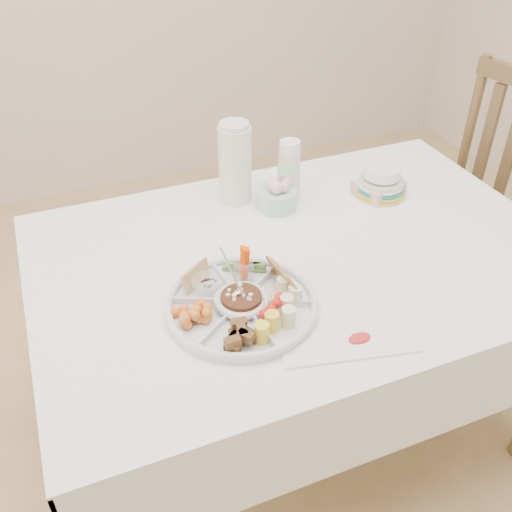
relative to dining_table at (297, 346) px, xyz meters
name	(u,v)px	position (x,y,z in m)	size (l,w,h in m)	color
floor	(292,419)	(0.00, 0.00, -0.38)	(4.00, 4.00, 0.00)	tan
dining_table	(297,346)	(0.00, 0.00, 0.00)	(1.52, 1.02, 0.76)	white
chair	(465,221)	(0.80, 0.21, 0.16)	(0.46, 0.46, 1.09)	brown
party_tray	(241,302)	(-0.25, -0.16, 0.40)	(0.38, 0.38, 0.04)	white
bean_dip	(241,300)	(-0.25, -0.16, 0.41)	(0.10, 0.10, 0.04)	#4B2411
tortillas	(286,280)	(-0.12, -0.15, 0.42)	(0.10, 0.10, 0.06)	#C1893D
carrot_cucumber	(244,258)	(-0.20, -0.04, 0.44)	(0.10, 0.10, 0.10)	#F83E00
pita_raisins	(199,279)	(-0.33, -0.06, 0.42)	(0.11, 0.11, 0.06)	tan
cherries	(193,315)	(-0.38, -0.18, 0.42)	(0.12, 0.12, 0.05)	orange
granola_chunks	(238,335)	(-0.30, -0.28, 0.42)	(0.10, 0.10, 0.04)	#432F1C
banana_tomato	(287,310)	(-0.17, -0.27, 0.44)	(0.11, 0.11, 0.09)	#DFC878
cup_stack	(289,170)	(0.09, 0.30, 0.48)	(0.07, 0.07, 0.20)	beige
thermos	(235,162)	(-0.07, 0.35, 0.51)	(0.10, 0.10, 0.27)	silver
flower_bowl	(277,194)	(0.03, 0.25, 0.43)	(0.13, 0.13, 0.10)	#99DFB6
napkin_stack	(378,188)	(0.38, 0.20, 0.40)	(0.14, 0.12, 0.05)	#DBA7AA
plate_stack	(381,179)	(0.38, 0.20, 0.43)	(0.17, 0.17, 0.11)	#D6A651
placemat	(348,343)	(-0.06, -0.37, 0.38)	(0.33, 0.11, 0.01)	silver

